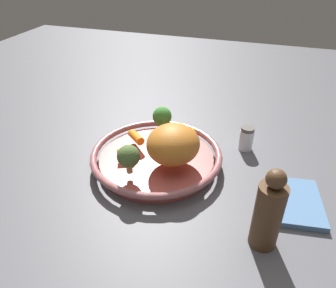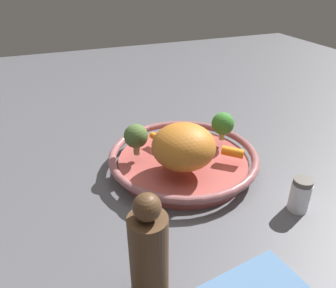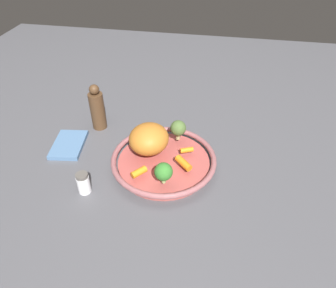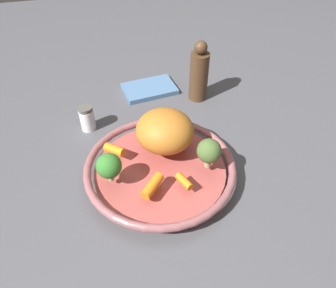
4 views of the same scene
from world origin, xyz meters
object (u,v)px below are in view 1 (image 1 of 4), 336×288
(broccoli_floret_large, at_px, (162,116))
(broccoli_floret_small, at_px, (128,157))
(baby_carrot_right, at_px, (126,152))
(salt_shaker, at_px, (246,138))
(serving_bowl, at_px, (156,158))
(baby_carrot_back, at_px, (187,133))
(roast_chicken_piece, at_px, (173,144))
(baby_carrot_near_rim, at_px, (136,137))
(pepper_mill, at_px, (268,213))
(dish_towel, at_px, (297,202))

(broccoli_floret_large, distance_m, broccoli_floret_small, 0.20)
(baby_carrot_right, height_order, salt_shaker, salt_shaker)
(serving_bowl, height_order, baby_carrot_back, baby_carrot_back)
(broccoli_floret_small, bearing_deg, roast_chicken_piece, 132.86)
(broccoli_floret_small, bearing_deg, baby_carrot_near_rim, -163.90)
(serving_bowl, height_order, pepper_mill, pepper_mill)
(baby_carrot_back, height_order, dish_towel, baby_carrot_back)
(roast_chicken_piece, height_order, pepper_mill, pepper_mill)
(baby_carrot_right, height_order, baby_carrot_near_rim, baby_carrot_near_rim)
(pepper_mill, bearing_deg, broccoli_floret_small, -103.67)
(baby_carrot_near_rim, distance_m, salt_shaker, 0.29)
(salt_shaker, bearing_deg, dish_towel, 35.70)
(baby_carrot_near_rim, height_order, baby_carrot_back, baby_carrot_near_rim)
(baby_carrot_right, distance_m, baby_carrot_back, 0.17)
(roast_chicken_piece, height_order, broccoli_floret_large, roast_chicken_piece)
(broccoli_floret_small, height_order, salt_shaker, broccoli_floret_small)
(serving_bowl, distance_m, roast_chicken_piece, 0.08)
(serving_bowl, distance_m, salt_shaker, 0.25)
(baby_carrot_right, distance_m, dish_towel, 0.40)
(roast_chicken_piece, xyz_separation_m, salt_shaker, (-0.16, 0.15, -0.05))
(baby_carrot_back, bearing_deg, roast_chicken_piece, -2.21)
(broccoli_floret_small, xyz_separation_m, salt_shaker, (-0.24, 0.23, -0.05))
(broccoli_floret_large, height_order, salt_shaker, broccoli_floret_large)
(serving_bowl, bearing_deg, baby_carrot_near_rim, -114.17)
(serving_bowl, relative_size, pepper_mill, 1.89)
(broccoli_floret_small, bearing_deg, baby_carrot_right, -148.88)
(baby_carrot_right, xyz_separation_m, baby_carrot_back, (-0.12, 0.12, 0.00))
(serving_bowl, height_order, baby_carrot_right, baby_carrot_right)
(serving_bowl, xyz_separation_m, broccoli_floret_large, (-0.11, -0.02, 0.06))
(broccoli_floret_large, bearing_deg, baby_carrot_back, 77.69)
(baby_carrot_back, distance_m, broccoli_floret_large, 0.08)
(roast_chicken_piece, xyz_separation_m, broccoli_floret_large, (-0.13, -0.07, -0.01))
(serving_bowl, relative_size, broccoli_floret_small, 4.73)
(broccoli_floret_large, xyz_separation_m, pepper_mill, (0.27, 0.29, -0.00))
(baby_carrot_back, xyz_separation_m, pepper_mill, (0.26, 0.22, 0.03))
(baby_carrot_right, xyz_separation_m, baby_carrot_near_rim, (-0.06, 0.00, 0.00))
(broccoli_floret_large, bearing_deg, salt_shaker, 99.21)
(baby_carrot_right, height_order, broccoli_floret_large, broccoli_floret_large)
(serving_bowl, bearing_deg, baby_carrot_back, 148.63)
(broccoli_floret_large, bearing_deg, dish_towel, 67.51)
(dish_towel, bearing_deg, pepper_mill, -27.10)
(serving_bowl, bearing_deg, dish_towel, 82.87)
(baby_carrot_back, height_order, pepper_mill, pepper_mill)
(roast_chicken_piece, height_order, baby_carrot_back, roast_chicken_piece)
(baby_carrot_right, bearing_deg, broccoli_floret_small, 31.12)
(roast_chicken_piece, relative_size, salt_shaker, 1.90)
(broccoli_floret_small, bearing_deg, broccoli_floret_large, 177.50)
(broccoli_floret_small, bearing_deg, salt_shaker, 135.62)
(roast_chicken_piece, relative_size, dish_towel, 0.85)
(broccoli_floret_small, xyz_separation_m, pepper_mill, (0.07, 0.30, -0.01))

